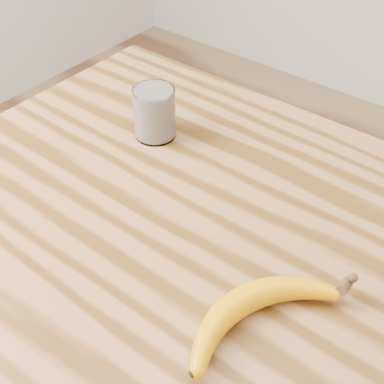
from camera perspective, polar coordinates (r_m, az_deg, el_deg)
The scene contains 3 objects.
table at distance 0.86m, azimuth 5.70°, elevation -13.45°, with size 1.20×0.80×0.90m.
smoothie_glass at distance 0.97m, azimuth -4.02°, elevation 8.46°, with size 0.08×0.08×0.10m.
banana at distance 0.70m, azimuth 5.62°, elevation -11.29°, with size 0.11×0.31×0.04m, color #E29200, non-canonical shape.
Camera 1 is at (0.24, -0.44, 1.47)m, focal length 50.00 mm.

